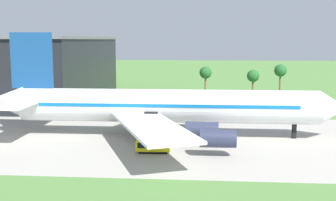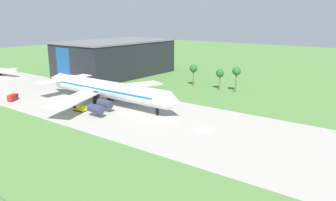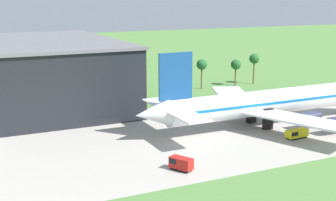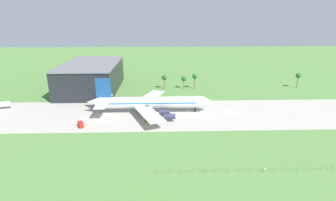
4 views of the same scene
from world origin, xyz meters
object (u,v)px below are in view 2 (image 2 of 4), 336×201
Objects in this scene: jet_airliner at (105,89)px; fuel_truck at (13,97)px; terminal_building at (116,58)px; baggage_tug at (79,108)px.

fuel_truck is (-32.43, -18.21, -4.34)m from jet_airliner.
fuel_truck is at bearing -150.68° from jet_airliner.
terminal_building reaches higher than fuel_truck.
baggage_tug is 32.65m from fuel_truck.
fuel_truck is at bearing -81.40° from terminal_building.
terminal_building is (-41.92, 58.94, 8.33)m from baggage_tug.
terminal_building is (-42.27, 46.83, 3.79)m from jet_airliner.
jet_airliner is 37.45m from fuel_truck.
baggage_tug is at bearing -91.68° from jet_airliner.
baggage_tug is 1.14× the size of fuel_truck.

